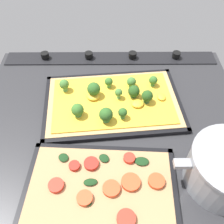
% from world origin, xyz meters
% --- Properties ---
extents(ground_plane, '(0.77, 0.72, 0.03)m').
position_xyz_m(ground_plane, '(0.00, 0.00, -0.01)').
color(ground_plane, '#28282B').
extents(stove_control_panel, '(0.74, 0.07, 0.03)m').
position_xyz_m(stove_control_panel, '(0.00, -0.32, 0.01)').
color(stove_control_panel, black).
rests_on(stove_control_panel, ground_plane).
extents(baking_tray_front, '(0.42, 0.29, 0.01)m').
position_xyz_m(baking_tray_front, '(-0.01, -0.10, 0.00)').
color(baking_tray_front, black).
rests_on(baking_tray_front, ground_plane).
extents(broccoli_pizza, '(0.40, 0.27, 0.06)m').
position_xyz_m(broccoli_pizza, '(-0.00, -0.10, 0.02)').
color(broccoli_pizza, tan).
rests_on(broccoli_pizza, baking_tray_front).
extents(baking_tray_back, '(0.36, 0.24, 0.01)m').
position_xyz_m(baking_tray_back, '(0.02, 0.16, 0.00)').
color(baking_tray_back, black).
rests_on(baking_tray_back, ground_plane).
extents(veggie_pizza_back, '(0.33, 0.22, 0.02)m').
position_xyz_m(veggie_pizza_back, '(0.02, 0.16, 0.01)').
color(veggie_pizza_back, '#AB7F54').
rests_on(veggie_pizza_back, baking_tray_back).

